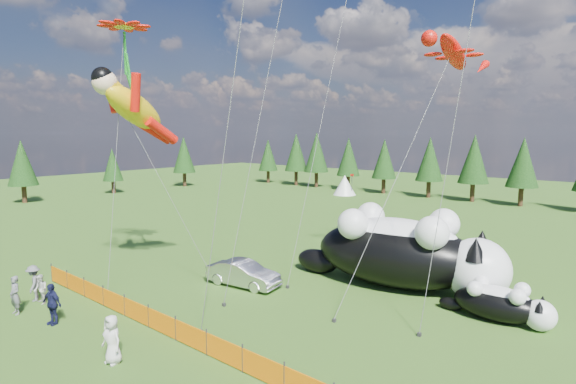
% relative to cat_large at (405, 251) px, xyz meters
% --- Properties ---
extents(ground, '(160.00, 160.00, 0.00)m').
position_rel_cat_large_xyz_m(ground, '(-5.54, -9.30, -2.15)').
color(ground, '#12370A').
rests_on(ground, ground).
extents(safety_fence, '(22.06, 0.06, 1.10)m').
position_rel_cat_large_xyz_m(safety_fence, '(-5.54, -12.30, -1.64)').
color(safety_fence, '#262626').
rests_on(safety_fence, ground).
extents(tree_line, '(90.00, 4.00, 8.00)m').
position_rel_cat_large_xyz_m(tree_line, '(-5.54, 35.70, 1.85)').
color(tree_line, black).
rests_on(tree_line, ground).
extents(cat_large, '(12.49, 5.67, 4.52)m').
position_rel_cat_large_xyz_m(cat_large, '(0.00, 0.00, 0.00)').
color(cat_large, black).
rests_on(cat_large, ground).
extents(cat_small, '(5.19, 1.97, 1.87)m').
position_rel_cat_large_xyz_m(cat_small, '(5.52, -1.42, -1.26)').
color(cat_small, black).
rests_on(cat_small, ground).
extents(car, '(4.60, 2.19, 1.46)m').
position_rel_cat_large_xyz_m(car, '(-7.25, -5.61, -1.42)').
color(car, silver).
rests_on(car, ground).
extents(spectator_a, '(0.73, 0.52, 1.90)m').
position_rel_cat_large_xyz_m(spectator_a, '(-12.86, -15.53, -1.20)').
color(spectator_a, '#5C5C61').
rests_on(spectator_a, ground).
extents(spectator_b, '(0.79, 0.52, 1.54)m').
position_rel_cat_large_xyz_m(spectator_b, '(-13.32, -14.19, -1.38)').
color(spectator_b, beige).
rests_on(spectator_b, ground).
extents(spectator_c, '(1.24, 0.84, 1.93)m').
position_rel_cat_large_xyz_m(spectator_c, '(-10.29, -14.89, -1.18)').
color(spectator_c, '#141738').
rests_on(spectator_c, ground).
extents(spectator_d, '(1.37, 1.19, 1.90)m').
position_rel_cat_large_xyz_m(spectator_d, '(-14.06, -14.23, -1.20)').
color(spectator_d, '#5C5C61').
rests_on(spectator_d, ground).
extents(spectator_e, '(0.99, 0.71, 1.89)m').
position_rel_cat_large_xyz_m(spectator_e, '(-4.86, -14.98, -1.20)').
color(spectator_e, beige).
rests_on(spectator_e, ground).
extents(superhero_kite, '(6.66, 6.38, 12.86)m').
position_rel_cat_large_xyz_m(superhero_kite, '(-12.42, -8.90, 7.94)').
color(superhero_kite, '#E0B30B').
rests_on(superhero_kite, ground).
extents(gecko_kite, '(3.39, 12.20, 16.01)m').
position_rel_cat_large_xyz_m(gecko_kite, '(1.23, 2.68, 11.04)').
color(gecko_kite, red).
rests_on(gecko_kite, ground).
extents(flower_kite, '(3.40, 4.40, 14.91)m').
position_rel_cat_large_xyz_m(flower_kite, '(-13.10, -8.93, 12.34)').
color(flower_kite, red).
rests_on(flower_kite, ground).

